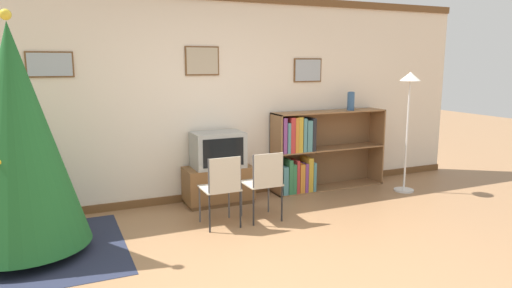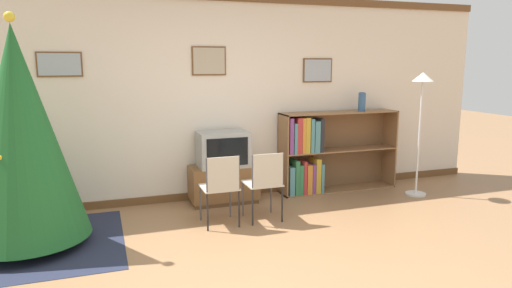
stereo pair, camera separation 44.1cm
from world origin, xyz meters
The scene contains 11 objects.
ground_plane centered at (0.00, 0.00, 0.00)m, with size 24.00×24.00×0.00m, color #936B47.
wall_back centered at (0.00, 2.52, 1.35)m, with size 8.52×0.11×2.70m.
area_rug centered at (-2.03, 1.43, 0.00)m, with size 1.80×1.72×0.01m.
christmas_tree centered at (-2.03, 1.43, 1.14)m, with size 1.19×1.19×2.28m.
tv_console centered at (0.19, 2.23, 0.25)m, with size 0.88×0.44×0.49m.
television centered at (0.19, 2.22, 0.72)m, with size 0.65×0.43×0.46m.
folding_chair_left centered at (-0.07, 1.36, 0.47)m, with size 0.40×0.40×0.82m.
folding_chair_right centered at (0.45, 1.36, 0.47)m, with size 0.40×0.40×0.82m.
bookshelf centered at (1.58, 2.27, 0.55)m, with size 1.74×0.36×1.14m.
vase centered at (2.24, 2.23, 1.27)m, with size 0.10×0.10×0.27m.
standing_lamp centered at (2.82, 1.68, 1.30)m, with size 0.28×0.28×1.69m.
Camera 2 is at (-1.30, -3.40, 1.83)m, focal length 32.00 mm.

